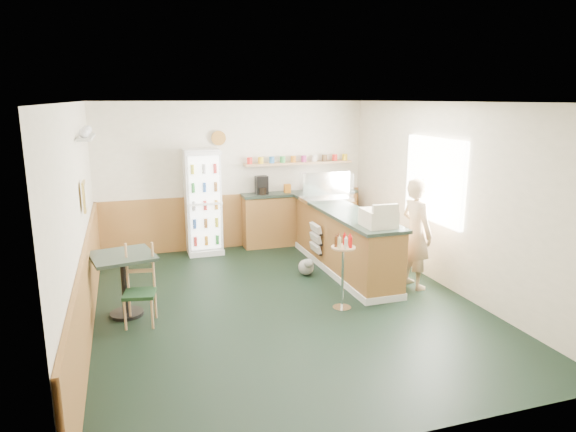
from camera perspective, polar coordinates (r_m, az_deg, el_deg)
name	(u,v)px	position (r m, az deg, el deg)	size (l,w,h in m)	color
ground	(284,304)	(7.12, -0.48, -9.74)	(6.00, 6.00, 0.00)	black
room_envelope	(253,186)	(7.31, -3.92, 3.30)	(5.04, 6.02, 2.72)	silver
service_counter	(343,243)	(8.37, 6.16, -2.97)	(0.68, 3.01, 1.01)	#A97436
back_counter	(299,215)	(9.85, 1.24, 0.07)	(2.24, 0.42, 1.69)	#A97436
drinks_fridge	(203,202)	(9.28, -9.41, 1.55)	(0.62, 0.53, 1.88)	white
display_case	(326,187)	(8.88, 4.29, 3.23)	(0.86, 0.45, 0.49)	silver
cash_register	(378,218)	(7.20, 10.01, -0.22)	(0.41, 0.44, 0.24)	beige
shopkeeper	(416,233)	(7.73, 14.06, -1.89)	(0.55, 0.39, 1.64)	tan
condiment_stand	(343,261)	(6.79, 6.13, -5.03)	(0.32, 0.32, 1.00)	silver
newspaper_rack	(316,239)	(8.52, 3.10, -2.53)	(0.09, 0.41, 0.49)	black
cafe_table	(124,273)	(6.89, -17.79, -6.02)	(0.88, 0.88, 0.82)	black
cafe_chair	(139,282)	(6.67, -16.25, -7.06)	(0.43, 0.43, 1.00)	black
dog_doorstop	(306,267)	(8.17, 2.07, -5.63)	(0.25, 0.32, 0.30)	#989893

